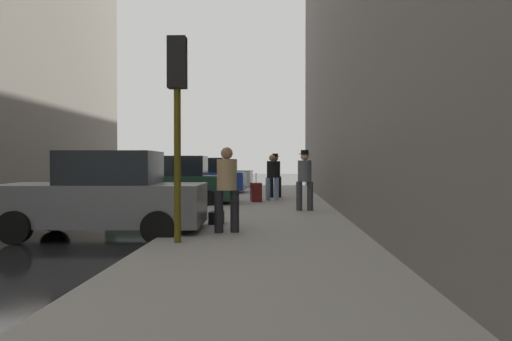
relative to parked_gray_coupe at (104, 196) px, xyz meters
The scene contains 14 objects.
ground_plane 3.06m from the parked_gray_coupe, 153.99° to the left, with size 120.00×120.00×0.00m, color black.
sidewalk 3.68m from the parked_gray_coupe, 21.06° to the left, with size 4.00×40.00×0.15m, color gray.
parked_gray_coupe is the anchor object (origin of this frame).
parked_dark_green_sedan 7.03m from the parked_gray_coupe, 90.00° to the left, with size 4.25×2.16×1.79m.
parked_blue_sedan 13.49m from the parked_gray_coupe, 90.00° to the left, with size 4.25×2.16×1.79m.
parked_silver_sedan 19.65m from the parked_gray_coupe, 90.00° to the left, with size 4.27×2.19×1.79m.
fire_hydrant 8.05m from the parked_gray_coupe, 77.04° to the left, with size 0.42×0.22×0.70m.
traffic_light 3.07m from the parked_gray_coupe, 39.40° to the right, with size 0.32×0.32×3.60m.
pedestrian_in_jeans 9.13m from the parked_gray_coupe, 68.09° to the left, with size 0.52×0.44×1.71m.
pedestrian_with_fedora 10.56m from the parked_gray_coupe, 70.57° to the left, with size 0.52×0.45×1.78m.
pedestrian_in_tan_coat 2.61m from the parked_gray_coupe, ahead, with size 0.52×0.46×1.71m.
pedestrian_with_beanie 6.27m from the parked_gray_coupe, 45.33° to the left, with size 0.50×0.41×1.78m.
rolling_suitcase 8.30m from the parked_gray_coupe, 70.03° to the left, with size 0.46×0.62×1.04m.
duffel_bag 2.56m from the parked_gray_coupe, 28.05° to the left, with size 0.32×0.44×0.28m.
Camera 1 is at (6.26, -11.49, 1.54)m, focal length 35.00 mm.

